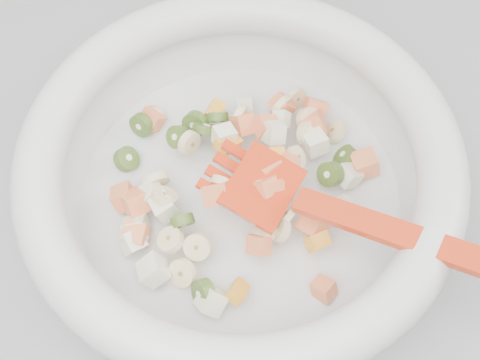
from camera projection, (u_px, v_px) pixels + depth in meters
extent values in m
cube|color=gray|center=(344.00, 272.00, 1.06)|extent=(2.00, 0.60, 0.90)
cylinder|color=silver|center=(240.00, 199.00, 0.62)|extent=(0.34, 0.34, 0.02)
torus|color=silver|center=(240.00, 159.00, 0.55)|extent=(0.41, 0.41, 0.05)
cylinder|color=#FFE4AA|center=(335.00, 132.00, 0.64)|extent=(0.03, 0.04, 0.03)
cylinder|color=#FFE4AA|center=(265.00, 232.00, 0.56)|extent=(0.03, 0.03, 0.03)
cylinder|color=#FFE4AA|center=(296.00, 98.00, 0.65)|extent=(0.03, 0.02, 0.03)
cylinder|color=#FFE4AA|center=(280.00, 229.00, 0.56)|extent=(0.02, 0.03, 0.03)
cylinder|color=#FFE4AA|center=(309.00, 120.00, 0.63)|extent=(0.04, 0.04, 0.03)
cylinder|color=#FFE4AA|center=(239.00, 116.00, 0.62)|extent=(0.03, 0.03, 0.03)
cylinder|color=#FFE4AA|center=(259.00, 191.00, 0.56)|extent=(0.03, 0.02, 0.03)
cylinder|color=#FFE4AA|center=(154.00, 118.00, 0.64)|extent=(0.03, 0.03, 0.03)
cylinder|color=#FFE4AA|center=(296.00, 158.00, 0.59)|extent=(0.02, 0.03, 0.03)
cylinder|color=#FFE4AA|center=(314.00, 134.00, 0.62)|extent=(0.02, 0.03, 0.03)
cylinder|color=#FFE4AA|center=(165.00, 196.00, 0.57)|extent=(0.03, 0.03, 0.03)
cylinder|color=#FFE4AA|center=(222.00, 183.00, 0.56)|extent=(0.02, 0.02, 0.03)
cylinder|color=#FFE4AA|center=(288.00, 216.00, 0.56)|extent=(0.02, 0.03, 0.03)
cylinder|color=#FFE4AA|center=(198.00, 246.00, 0.55)|extent=(0.04, 0.03, 0.02)
cylinder|color=#FFE4AA|center=(171.00, 240.00, 0.56)|extent=(0.03, 0.03, 0.02)
cylinder|color=#FFE4AA|center=(281.00, 106.00, 0.64)|extent=(0.03, 0.03, 0.03)
cylinder|color=#FFE4AA|center=(189.00, 143.00, 0.60)|extent=(0.02, 0.03, 0.03)
cylinder|color=#FFE4AA|center=(156.00, 181.00, 0.59)|extent=(0.03, 0.02, 0.04)
cylinder|color=#FFE4AA|center=(182.00, 273.00, 0.55)|extent=(0.03, 0.03, 0.03)
cylinder|color=#FFE4AA|center=(308.00, 134.00, 0.62)|extent=(0.03, 0.03, 0.03)
cube|color=#F0684B|center=(268.00, 170.00, 0.57)|extent=(0.03, 0.03, 0.03)
cube|color=#F0684B|center=(365.00, 164.00, 0.61)|extent=(0.03, 0.03, 0.03)
cube|color=#F0684B|center=(219.00, 194.00, 0.56)|extent=(0.03, 0.03, 0.04)
cube|color=#F0684B|center=(314.00, 111.00, 0.64)|extent=(0.03, 0.04, 0.04)
cube|color=#F0684B|center=(324.00, 289.00, 0.55)|extent=(0.03, 0.03, 0.03)
cube|color=#F0684B|center=(135.00, 203.00, 0.58)|extent=(0.03, 0.03, 0.03)
cube|color=#F0684B|center=(259.00, 245.00, 0.55)|extent=(0.03, 0.03, 0.03)
cube|color=#F0684B|center=(314.00, 125.00, 0.62)|extent=(0.03, 0.03, 0.04)
cube|color=#F0684B|center=(267.00, 127.00, 0.61)|extent=(0.03, 0.02, 0.03)
cube|color=#F0684B|center=(286.00, 166.00, 0.58)|extent=(0.03, 0.02, 0.03)
cube|color=#F0684B|center=(272.00, 188.00, 0.56)|extent=(0.02, 0.03, 0.03)
cube|color=#F0684B|center=(313.00, 225.00, 0.57)|extent=(0.04, 0.03, 0.03)
cube|color=#F0684B|center=(124.00, 197.00, 0.59)|extent=(0.03, 0.03, 0.03)
cube|color=#F0684B|center=(282.00, 105.00, 0.64)|extent=(0.03, 0.02, 0.03)
cube|color=#F0684B|center=(152.00, 119.00, 0.64)|extent=(0.03, 0.03, 0.03)
cube|color=#F0684B|center=(265.00, 187.00, 0.56)|extent=(0.03, 0.03, 0.03)
cube|color=#F0684B|center=(243.00, 124.00, 0.62)|extent=(0.03, 0.03, 0.03)
cube|color=#F0684B|center=(137.00, 234.00, 0.57)|extent=(0.03, 0.03, 0.03)
cylinder|color=#78AD39|center=(141.00, 125.00, 0.63)|extent=(0.03, 0.03, 0.03)
cylinder|color=#78AD39|center=(183.00, 221.00, 0.56)|extent=(0.03, 0.02, 0.03)
cylinder|color=#78AD39|center=(195.00, 124.00, 0.63)|extent=(0.03, 0.03, 0.04)
cylinder|color=#78AD39|center=(206.00, 129.00, 0.61)|extent=(0.04, 0.04, 0.03)
cylinder|color=#78AD39|center=(204.00, 293.00, 0.54)|extent=(0.03, 0.04, 0.03)
cylinder|color=#78AD39|center=(345.00, 156.00, 0.62)|extent=(0.03, 0.03, 0.03)
cylinder|color=#78AD39|center=(178.00, 137.00, 0.61)|extent=(0.03, 0.03, 0.03)
cylinder|color=#78AD39|center=(330.00, 174.00, 0.60)|extent=(0.03, 0.04, 0.03)
cylinder|color=#78AD39|center=(218.00, 117.00, 0.63)|extent=(0.03, 0.02, 0.02)
cylinder|color=#78AD39|center=(126.00, 159.00, 0.62)|extent=(0.03, 0.03, 0.03)
cube|color=beige|center=(281.00, 119.00, 0.62)|extent=(0.02, 0.02, 0.03)
cube|color=beige|center=(165.00, 207.00, 0.57)|extent=(0.03, 0.03, 0.03)
cube|color=beige|center=(315.00, 143.00, 0.61)|extent=(0.03, 0.03, 0.02)
cube|color=beige|center=(348.00, 176.00, 0.60)|extent=(0.03, 0.03, 0.03)
cube|color=beige|center=(136.00, 228.00, 0.57)|extent=(0.03, 0.03, 0.03)
cube|color=beige|center=(132.00, 242.00, 0.57)|extent=(0.03, 0.03, 0.03)
cube|color=beige|center=(224.00, 137.00, 0.59)|extent=(0.03, 0.03, 0.03)
cube|color=beige|center=(274.00, 133.00, 0.60)|extent=(0.03, 0.03, 0.03)
cube|color=beige|center=(344.00, 207.00, 0.58)|extent=(0.03, 0.02, 0.03)
cube|color=beige|center=(246.00, 103.00, 0.65)|extent=(0.02, 0.02, 0.02)
cube|color=beige|center=(153.00, 270.00, 0.55)|extent=(0.03, 0.03, 0.03)
cube|color=beige|center=(211.00, 301.00, 0.54)|extent=(0.03, 0.03, 0.03)
cube|color=beige|center=(151.00, 193.00, 0.58)|extent=(0.03, 0.02, 0.02)
cube|color=yellow|center=(228.00, 143.00, 0.59)|extent=(0.03, 0.03, 0.02)
cube|color=yellow|center=(276.00, 160.00, 0.58)|extent=(0.02, 0.03, 0.03)
cube|color=yellow|center=(215.00, 110.00, 0.64)|extent=(0.03, 0.03, 0.02)
cube|color=yellow|center=(238.00, 291.00, 0.54)|extent=(0.03, 0.03, 0.03)
cube|color=yellow|center=(318.00, 241.00, 0.56)|extent=(0.03, 0.02, 0.02)
cube|color=red|center=(263.00, 187.00, 0.56)|extent=(0.09, 0.09, 0.03)
cube|color=red|center=(237.00, 151.00, 0.58)|extent=(0.03, 0.03, 0.01)
cube|color=red|center=(228.00, 164.00, 0.57)|extent=(0.03, 0.03, 0.01)
cube|color=red|center=(220.00, 177.00, 0.56)|extent=(0.03, 0.03, 0.01)
cube|color=red|center=(212.00, 190.00, 0.56)|extent=(0.03, 0.03, 0.01)
cube|color=red|center=(413.00, 239.00, 0.50)|extent=(0.18, 0.15, 0.06)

